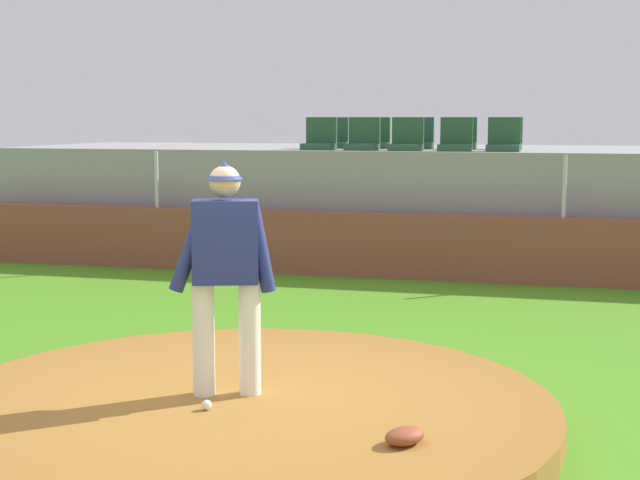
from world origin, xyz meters
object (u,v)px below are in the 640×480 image
Objects in this scene: fielding_glove at (405,436)px; stadium_chair_6 at (374,139)px; stadium_chair_1 at (363,140)px; stadium_chair_9 at (506,139)px; stadium_chair_5 at (333,138)px; stadium_chair_7 at (418,139)px; stadium_chair_4 at (504,141)px; stadium_chair_8 at (461,139)px; pitcher at (226,261)px; stadium_chair_2 at (407,140)px; stadium_chair_0 at (320,140)px; baseball at (207,405)px; stadium_chair_3 at (456,140)px.

stadium_chair_6 reaches higher than fielding_glove.
stadium_chair_1 is 2.29m from stadium_chair_9.
stadium_chair_5 is 1.00× the size of stadium_chair_7.
stadium_chair_9 is (-0.01, 0.91, 0.00)m from stadium_chair_4.
stadium_chair_5 is at bearing 0.39° from stadium_chair_8.
pitcher is at bearing 98.18° from fielding_glove.
stadium_chair_0 is at bearing -1.47° from stadium_chair_2.
stadium_chair_1 is 1.13m from stadium_chair_5.
baseball is 0.15× the size of stadium_chair_8.
stadium_chair_6 is at bearing 93.54° from baseball.
fielding_glove is 0.60× the size of stadium_chair_6.
stadium_chair_7 is (-1.41, 0.90, 0.00)m from stadium_chair_4.
baseball is at bearing 84.54° from stadium_chair_8.
stadium_chair_8 is at bearing -88.71° from stadium_chair_3.
stadium_chair_1 is at bearing 23.43° from stadium_chair_9.
stadium_chair_8 is at bearing -147.16° from stadium_chair_1.
stadium_chair_5 is at bearing 51.57° from fielding_glove.
stadium_chair_5 is at bearing 80.23° from pitcher.
stadium_chair_4 is 2.29m from stadium_chair_6.
fielding_glove is 0.60× the size of stadium_chair_9.
baseball is at bearing 98.81° from stadium_chair_0.
stadium_chair_1 is at bearing 32.84° from stadium_chair_8.
stadium_chair_6 is 1.39m from stadium_chair_8.
stadium_chair_7 is at bearing -147.21° from stadium_chair_0.
pitcher reaches higher than baseball.
stadium_chair_0 is (-2.72, 8.28, 1.69)m from fielding_glove.
pitcher is 7.58m from stadium_chair_1.
stadium_chair_2 is at bearing 70.83° from pitcher.
stadium_chair_2 is 1.13m from stadium_chair_6.
stadium_chair_4 is at bearing 147.47° from stadium_chair_7.
stadium_chair_0 is at bearing 81.11° from pitcher.
stadium_chair_4 is (2.11, 0.00, 0.00)m from stadium_chair_1.
stadium_chair_2 reaches higher than pitcher.
stadium_chair_4 is at bearing -179.99° from stadium_chair_1.
fielding_glove is 9.52m from stadium_chair_6.
stadium_chair_3 and stadium_chair_5 have the same top height.
stadium_chair_6 is (0.68, 0.87, 0.00)m from stadium_chair_0.
stadium_chair_6 reaches higher than baseball.
pitcher is 7.72m from stadium_chair_4.
stadium_chair_3 is 0.70m from stadium_chair_4.
stadium_chair_1 is 1.00× the size of stadium_chair_8.
pitcher is at bearing 94.20° from stadium_chair_1.
stadium_chair_5 is (-1.25, 8.41, 0.73)m from pitcher.
stadium_chair_2 and stadium_chair_7 have the same top height.
stadium_chair_1 reaches higher than fielding_glove.
stadium_chair_3 is 1.16m from stadium_chair_9.
stadium_chair_2 and stadium_chair_5 have the same top height.
stadium_chair_3 is at bearing 156.81° from stadium_chair_5.
stadium_chair_0 is at bearing 51.81° from stadium_chair_6.
baseball is 1.53m from fielding_glove.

